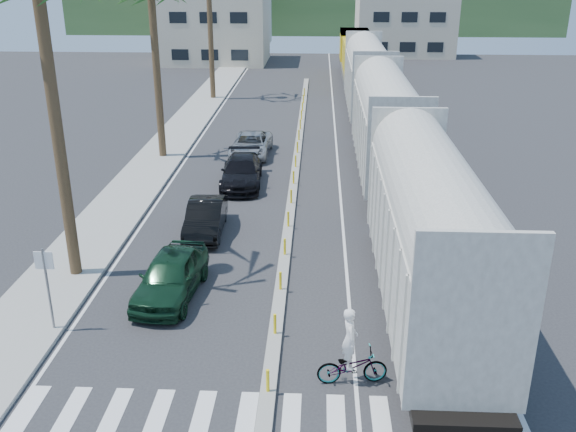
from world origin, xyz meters
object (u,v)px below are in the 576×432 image
object	(u,v)px
car_lead	(171,275)
cyclist	(352,359)
street_sign	(46,278)
car_second	(206,218)

from	to	relation	value
car_lead	cyclist	distance (m)	7.97
street_sign	car_lead	xyz separation A→B (m)	(3.36, 2.60, -1.15)
street_sign	cyclist	world-z (taller)	street_sign
car_lead	cyclist	size ratio (longest dim) A/B	2.05
car_second	car_lead	bearing A→B (deg)	-94.80
street_sign	cyclist	size ratio (longest dim) A/B	1.24
car_lead	car_second	distance (m)	5.82
car_lead	cyclist	world-z (taller)	cyclist
street_sign	car_second	size ratio (longest dim) A/B	0.67
street_sign	car_second	xyz separation A→B (m)	(3.64, 8.41, -1.24)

